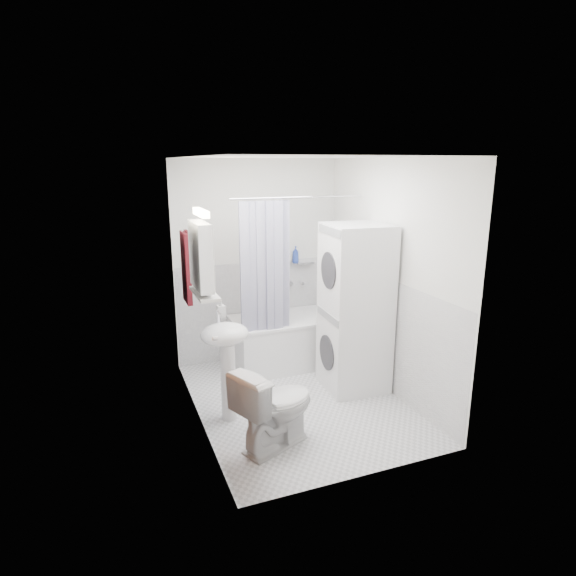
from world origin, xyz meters
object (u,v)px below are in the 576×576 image
object	(u,v)px
bathtub	(296,337)
sink	(226,349)
washer_dryer	(355,308)
toilet	(275,407)

from	to	relation	value
bathtub	sink	bearing A→B (deg)	-138.07
bathtub	washer_dryer	bearing A→B (deg)	-68.29
bathtub	toilet	bearing A→B (deg)	-118.04
washer_dryer	bathtub	bearing A→B (deg)	115.84
sink	toilet	xyz separation A→B (m)	(0.27, -0.58, -0.34)
bathtub	toilet	xyz separation A→B (m)	(-0.84, -1.57, 0.04)
bathtub	toilet	size ratio (longest dim) A/B	2.07
bathtub	sink	size ratio (longest dim) A/B	1.47
sink	toilet	distance (m)	0.72
sink	washer_dryer	bearing A→B (deg)	7.37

